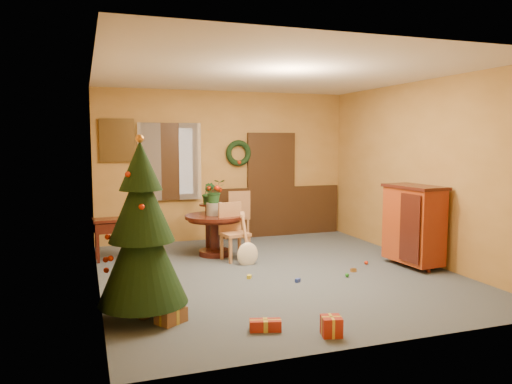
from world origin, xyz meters
name	(u,v)px	position (x,y,z in m)	size (l,w,h in m)	color
room_envelope	(236,183)	(0.21, 2.70, 1.12)	(5.50, 5.50, 5.50)	#353E4D
dining_table	(215,227)	(-0.57, 1.39, 0.48)	(1.01, 1.01, 0.69)	black
urn	(215,209)	(-0.57, 1.39, 0.80)	(0.28, 0.28, 0.21)	slate
centerpiece_plant	(214,191)	(-0.57, 1.39, 1.10)	(0.36, 0.31, 0.40)	#1E4C23
chair_near	(233,229)	(-0.36, 1.01, 0.50)	(0.47, 0.47, 0.93)	#A27240
chair_far	(238,214)	(0.15, 2.41, 0.53)	(0.44, 0.44, 0.99)	#A27240
guitar	(248,240)	(-0.25, 0.59, 0.40)	(0.34, 0.16, 0.81)	#F4EBCC
plant_stand	(208,221)	(-0.56, 1.90, 0.51)	(0.32, 0.32, 0.82)	black
stand_plant	(208,193)	(-0.56, 1.90, 1.01)	(0.21, 0.17, 0.39)	#19471E
christmas_tree	(142,233)	(-2.07, -1.28, 0.96)	(0.98, 0.98, 2.02)	#382111
writing_desk	(118,228)	(-2.15, 1.63, 0.52)	(0.79, 0.42, 0.69)	black
sideboard	(414,223)	(2.15, -0.34, 0.68)	(0.60, 1.03, 1.27)	#63150B
gift_a	(171,315)	(-1.81, -1.52, 0.08)	(0.37, 0.35, 0.16)	brown
gift_b	(331,326)	(-0.35, -2.40, 0.10)	(0.24, 0.24, 0.20)	maroon
gift_c	(156,289)	(-1.83, -0.44, 0.06)	(0.27, 0.29, 0.13)	brown
gift_d	(265,325)	(-0.93, -2.06, 0.06)	(0.35, 0.22, 0.12)	maroon
toy_a	(298,280)	(0.10, -0.56, 0.03)	(0.08, 0.05, 0.05)	#263EA8
toy_b	(347,275)	(0.87, -0.56, 0.03)	(0.06, 0.06, 0.06)	#227F23
toy_c	(249,277)	(-0.47, -0.16, 0.03)	(0.08, 0.05, 0.05)	gold
toy_d	(366,263)	(1.52, -0.02, 0.03)	(0.06, 0.06, 0.06)	red
toy_e	(353,270)	(1.11, -0.33, 0.03)	(0.08, 0.05, 0.05)	#C37E2D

